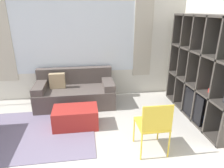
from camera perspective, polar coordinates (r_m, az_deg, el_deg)
name	(u,v)px	position (r m, az deg, el deg)	size (l,w,h in m)	color
wall_back	(76,42)	(4.83, -10.35, 11.68)	(6.41, 0.11, 2.70)	silver
area_rug	(27,133)	(3.96, -23.03, -12.84)	(2.36, 1.62, 0.01)	slate
shelving_unit	(204,71)	(4.20, 24.74, 3.38)	(0.41, 2.07, 1.99)	#515660
couch_main	(75,92)	(4.67, -10.50, -2.30)	(1.74, 0.86, 0.79)	#564C47
ottoman	(76,117)	(3.83, -10.32, -9.32)	(0.82, 0.48, 0.38)	#A82823
folding_chair	(154,123)	(3.02, 11.84, -10.95)	(0.44, 0.46, 0.86)	gold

